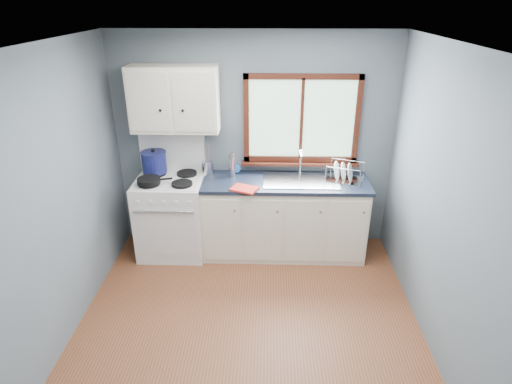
{
  "coord_description": "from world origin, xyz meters",
  "views": [
    {
      "loc": [
        0.17,
        -2.92,
        2.82
      ],
      "look_at": [
        0.05,
        0.9,
        1.05
      ],
      "focal_mm": 30.0,
      "sensor_mm": 36.0,
      "label": 1
    }
  ],
  "objects_px": {
    "stockpot": "(154,162)",
    "gas_range": "(172,214)",
    "thermos": "(232,165)",
    "utensil_crock": "(207,168)",
    "base_cabinets": "(284,221)",
    "skillet": "(149,180)",
    "sink": "(301,186)",
    "dish_rack": "(344,175)"
  },
  "relations": [
    {
      "from": "stockpot",
      "to": "gas_range",
      "type": "bearing_deg",
      "value": -36.76
    },
    {
      "from": "thermos",
      "to": "utensil_crock",
      "type": "bearing_deg",
      "value": 170.09
    },
    {
      "from": "gas_range",
      "to": "base_cabinets",
      "type": "relative_size",
      "value": 0.74
    },
    {
      "from": "skillet",
      "to": "sink",
      "type": "bearing_deg",
      "value": -8.9
    },
    {
      "from": "stockpot",
      "to": "base_cabinets",
      "type": "bearing_deg",
      "value": -4.61
    },
    {
      "from": "sink",
      "to": "thermos",
      "type": "bearing_deg",
      "value": 172.1
    },
    {
      "from": "gas_range",
      "to": "thermos",
      "type": "bearing_deg",
      "value": 10.08
    },
    {
      "from": "sink",
      "to": "skillet",
      "type": "height_order",
      "value": "sink"
    },
    {
      "from": "gas_range",
      "to": "sink",
      "type": "xyz_separation_m",
      "value": [
        1.49,
        0.02,
        0.37
      ]
    },
    {
      "from": "skillet",
      "to": "utensil_crock",
      "type": "distance_m",
      "value": 0.69
    },
    {
      "from": "sink",
      "to": "utensil_crock",
      "type": "height_order",
      "value": "utensil_crock"
    },
    {
      "from": "gas_range",
      "to": "sink",
      "type": "distance_m",
      "value": 1.53
    },
    {
      "from": "gas_range",
      "to": "base_cabinets",
      "type": "xyz_separation_m",
      "value": [
        1.31,
        0.02,
        -0.08
      ]
    },
    {
      "from": "gas_range",
      "to": "utensil_crock",
      "type": "distance_m",
      "value": 0.68
    },
    {
      "from": "skillet",
      "to": "thermos",
      "type": "bearing_deg",
      "value": 3.13
    },
    {
      "from": "sink",
      "to": "utensil_crock",
      "type": "distance_m",
      "value": 1.09
    },
    {
      "from": "base_cabinets",
      "to": "skillet",
      "type": "height_order",
      "value": "skillet"
    },
    {
      "from": "stockpot",
      "to": "utensil_crock",
      "type": "xyz_separation_m",
      "value": [
        0.6,
        0.04,
        -0.08
      ]
    },
    {
      "from": "sink",
      "to": "skillet",
      "type": "bearing_deg",
      "value": -173.56
    },
    {
      "from": "base_cabinets",
      "to": "sink",
      "type": "relative_size",
      "value": 2.2
    },
    {
      "from": "skillet",
      "to": "dish_rack",
      "type": "distance_m",
      "value": 2.16
    },
    {
      "from": "sink",
      "to": "stockpot",
      "type": "xyz_separation_m",
      "value": [
        -1.67,
        0.12,
        0.23
      ]
    },
    {
      "from": "skillet",
      "to": "base_cabinets",
      "type": "bearing_deg",
      "value": -8.11
    },
    {
      "from": "base_cabinets",
      "to": "utensil_crock",
      "type": "relative_size",
      "value": 4.46
    },
    {
      "from": "skillet",
      "to": "stockpot",
      "type": "bearing_deg",
      "value": 76.79
    },
    {
      "from": "thermos",
      "to": "dish_rack",
      "type": "xyz_separation_m",
      "value": [
        1.26,
        -0.06,
        -0.09
      ]
    },
    {
      "from": "base_cabinets",
      "to": "utensil_crock",
      "type": "xyz_separation_m",
      "value": [
        -0.89,
        0.16,
        0.6
      ]
    },
    {
      "from": "thermos",
      "to": "stockpot",
      "type": "bearing_deg",
      "value": 179.17
    },
    {
      "from": "gas_range",
      "to": "skillet",
      "type": "bearing_deg",
      "value": -135.94
    },
    {
      "from": "utensil_crock",
      "to": "thermos",
      "type": "xyz_separation_m",
      "value": [
        0.29,
        -0.05,
        0.06
      ]
    },
    {
      "from": "gas_range",
      "to": "stockpot",
      "type": "xyz_separation_m",
      "value": [
        -0.19,
        0.14,
        0.59
      ]
    },
    {
      "from": "skillet",
      "to": "dish_rack",
      "type": "bearing_deg",
      "value": -9.08
    },
    {
      "from": "gas_range",
      "to": "thermos",
      "type": "height_order",
      "value": "gas_range"
    },
    {
      "from": "gas_range",
      "to": "dish_rack",
      "type": "xyz_separation_m",
      "value": [
        1.97,
        0.07,
        0.48
      ]
    },
    {
      "from": "stockpot",
      "to": "sink",
      "type": "bearing_deg",
      "value": -4.13
    },
    {
      "from": "thermos",
      "to": "dish_rack",
      "type": "bearing_deg",
      "value": -2.72
    },
    {
      "from": "dish_rack",
      "to": "skillet",
      "type": "bearing_deg",
      "value": -153.97
    },
    {
      "from": "skillet",
      "to": "stockpot",
      "type": "xyz_separation_m",
      "value": [
        -0.01,
        0.31,
        0.1
      ]
    },
    {
      "from": "stockpot",
      "to": "thermos",
      "type": "xyz_separation_m",
      "value": [
        0.89,
        -0.01,
        -0.02
      ]
    },
    {
      "from": "thermos",
      "to": "gas_range",
      "type": "bearing_deg",
      "value": -169.92
    },
    {
      "from": "stockpot",
      "to": "thermos",
      "type": "height_order",
      "value": "stockpot"
    },
    {
      "from": "utensil_crock",
      "to": "stockpot",
      "type": "bearing_deg",
      "value": -176.39
    }
  ]
}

